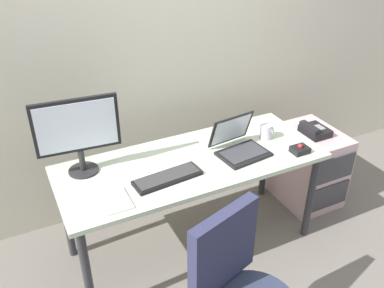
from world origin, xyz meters
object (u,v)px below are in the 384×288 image
(monitor_main, at_px, (77,131))
(laptop, at_px, (239,145))
(desk_phone, at_px, (314,131))
(paper_notepad, at_px, (115,201))
(keyboard, at_px, (168,178))
(file_cabinet, at_px, (308,166))
(coffee_mug, at_px, (266,132))
(trackball_mouse, at_px, (300,149))

(monitor_main, relative_size, laptop, 1.42)
(desk_phone, relative_size, paper_notepad, 0.96)
(laptop, bearing_deg, monitor_main, 166.93)
(keyboard, bearing_deg, paper_notepad, -169.11)
(file_cabinet, relative_size, coffee_mug, 5.69)
(laptop, height_order, coffee_mug, laptop)
(laptop, height_order, trackball_mouse, laptop)
(keyboard, relative_size, paper_notepad, 2.02)
(monitor_main, xyz_separation_m, coffee_mug, (1.22, -0.16, -0.23))
(desk_phone, distance_m, keyboard, 1.29)
(trackball_mouse, bearing_deg, paper_notepad, 178.24)
(monitor_main, distance_m, coffee_mug, 1.25)
(paper_notepad, bearing_deg, laptop, 9.43)
(trackball_mouse, bearing_deg, coffee_mug, 110.24)
(trackball_mouse, bearing_deg, keyboard, 173.41)
(monitor_main, bearing_deg, keyboard, -35.69)
(keyboard, relative_size, laptop, 1.23)
(desk_phone, bearing_deg, paper_notepad, -171.06)
(trackball_mouse, bearing_deg, desk_phone, 37.03)
(monitor_main, xyz_separation_m, paper_notepad, (0.08, -0.37, -0.27))
(trackball_mouse, relative_size, coffee_mug, 1.05)
(desk_phone, bearing_deg, laptop, -171.64)
(keyboard, height_order, laptop, laptop)
(file_cabinet, height_order, keyboard, keyboard)
(desk_phone, xyz_separation_m, trackball_mouse, (-0.39, -0.29, 0.10))
(monitor_main, distance_m, paper_notepad, 0.47)
(keyboard, xyz_separation_m, paper_notepad, (-0.34, -0.07, -0.01))
(paper_notepad, bearing_deg, keyboard, 10.89)
(desk_phone, relative_size, trackball_mouse, 1.82)
(coffee_mug, bearing_deg, laptop, -165.58)
(file_cabinet, distance_m, coffee_mug, 0.67)
(desk_phone, xyz_separation_m, laptop, (-0.74, -0.11, 0.13))
(monitor_main, bearing_deg, desk_phone, -3.85)
(file_cabinet, height_order, trackball_mouse, trackball_mouse)
(laptop, bearing_deg, coffee_mug, 14.42)
(monitor_main, distance_m, laptop, 1.01)
(file_cabinet, bearing_deg, keyboard, -170.92)
(file_cabinet, xyz_separation_m, paper_notepad, (-1.62, -0.27, 0.41))
(laptop, bearing_deg, keyboard, -171.49)
(monitor_main, relative_size, keyboard, 1.15)
(desk_phone, xyz_separation_m, keyboard, (-1.27, -0.19, 0.09))
(keyboard, xyz_separation_m, laptop, (0.54, 0.08, 0.04))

